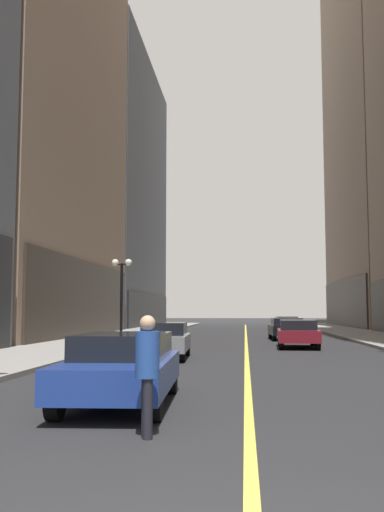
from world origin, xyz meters
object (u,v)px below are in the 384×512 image
Objects in this scene: car_blue at (122,366)px; car_maroon at (298,333)px; car_grey at (165,339)px; car_black at (286,328)px; car_yellow at (286,324)px; street_lamp_left_far at (122,282)px; pedestrian_in_blue_hoodie at (147,366)px.

car_maroon is at bearing 74.39° from car_blue.
car_grey is (-0.66, 10.51, -0.00)m from car_blue.
car_maroon and car_black have the same top height.
car_black is at bearing 90.02° from car_maroon.
car_blue and car_black have the same top height.
car_black is 8.92m from car_yellow.
car_grey is 9.17m from street_lamp_left_far.
car_blue is 1.06× the size of car_yellow.
pedestrian_in_blue_hoodie is (0.94, -2.75, 0.27)m from car_blue.
street_lamp_left_far reaches higher than car_maroon.
car_maroon is 0.96× the size of car_black.
car_grey is 0.97× the size of car_yellow.
car_black is 1.08× the size of car_yellow.
car_grey is at bearing 93.59° from car_blue.
car_grey is at bearing -110.81° from car_black.
car_maroon is at bearing -9.53° from street_lamp_left_far.
car_maroon is at bearing -92.14° from car_yellow.
street_lamp_left_far is (-8.84, -6.21, 2.54)m from car_black.
car_black is 27.88m from pedestrian_in_blue_hoodie.
car_maroon and car_yellow have the same top height.
car_yellow is at bearing 57.94° from street_lamp_left_far.
pedestrian_in_blue_hoodie is (-3.85, -27.61, 0.26)m from car_black.
car_grey is 0.94× the size of street_lamp_left_far.
pedestrian_in_blue_hoodie is (1.60, -13.26, 0.27)m from car_grey.
street_lamp_left_far is at bearing -144.92° from car_black.
car_grey is 2.46× the size of pedestrian_in_blue_hoodie.
street_lamp_left_far reaches higher than car_yellow.
pedestrian_in_blue_hoodie is at bearing -97.95° from car_black.
street_lamp_left_far reaches higher than car_black.
car_blue is 10.53m from car_grey.
car_black is (5.45, 14.35, 0.00)m from car_grey.
car_yellow is (0.62, 8.90, -0.00)m from car_black.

